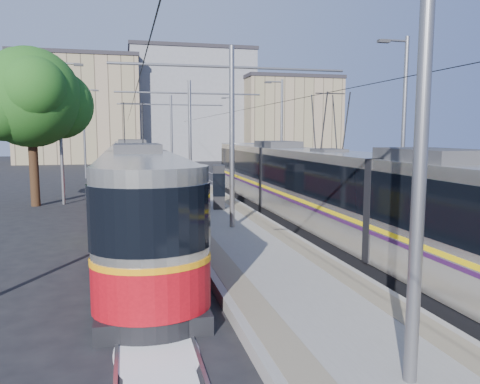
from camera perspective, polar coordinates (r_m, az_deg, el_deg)
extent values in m
plane|color=black|center=(11.35, 8.32, -13.51)|extent=(160.00, 160.00, 0.00)
cube|color=gray|center=(27.39, -5.16, -0.94)|extent=(4.00, 50.00, 0.30)
cube|color=gray|center=(27.19, -8.19, -0.71)|extent=(0.70, 50.00, 0.01)
cube|color=gray|center=(27.62, -2.19, -0.52)|extent=(0.70, 50.00, 0.01)
cube|color=gray|center=(27.11, -14.22, -1.50)|extent=(0.07, 70.00, 0.03)
cube|color=gray|center=(27.13, -11.19, -1.41)|extent=(0.07, 70.00, 0.03)
cube|color=gray|center=(27.98, 0.68, -1.02)|extent=(0.07, 70.00, 0.03)
cube|color=gray|center=(28.37, 3.49, -0.92)|extent=(0.07, 70.00, 0.03)
cube|color=black|center=(24.86, -12.61, -1.79)|extent=(2.30, 31.72, 0.40)
cube|color=beige|center=(24.66, -12.71, 2.00)|extent=(2.40, 30.12, 2.90)
cube|color=black|center=(24.63, -12.74, 3.16)|extent=(2.43, 30.12, 1.30)
cube|color=orange|center=(24.70, -12.69, 1.08)|extent=(2.43, 30.12, 0.12)
cube|color=#A70913|center=(24.76, -12.65, -0.08)|extent=(2.42, 30.12, 1.10)
cube|color=#2D2D30|center=(24.58, -12.81, 5.72)|extent=(1.68, 3.00, 0.30)
cube|color=black|center=(18.80, 10.56, -4.60)|extent=(2.30, 30.88, 0.40)
cube|color=beige|center=(18.54, 10.68, 0.40)|extent=(2.40, 29.28, 2.90)
cube|color=black|center=(18.49, 10.71, 1.94)|extent=(2.43, 29.28, 1.30)
cube|color=yellow|center=(18.59, 10.65, -0.82)|extent=(2.43, 29.28, 0.12)
cube|color=#361343|center=(18.61, 10.64, -1.28)|extent=(2.43, 29.28, 0.10)
cube|color=#2D2D30|center=(18.43, 10.79, 5.35)|extent=(1.68, 3.00, 0.30)
cylinder|color=slate|center=(7.09, 21.18, 5.16)|extent=(0.20, 0.20, 7.00)
cylinder|color=slate|center=(18.27, -0.99, 6.56)|extent=(0.20, 0.20, 7.00)
cylinder|color=slate|center=(18.44, -1.01, 14.98)|extent=(9.20, 0.10, 0.10)
cylinder|color=slate|center=(30.09, -6.11, 6.75)|extent=(0.20, 0.20, 7.00)
cylinder|color=slate|center=(30.20, -6.18, 11.88)|extent=(9.20, 0.10, 0.10)
cylinder|color=slate|center=(42.01, -8.34, 6.82)|extent=(0.20, 0.20, 7.00)
cylinder|color=slate|center=(42.09, -8.41, 10.49)|extent=(9.20, 0.10, 0.10)
cylinder|color=black|center=(26.86, -13.03, 10.30)|extent=(0.02, 70.00, 0.02)
cylinder|color=black|center=(27.93, 2.15, 10.35)|extent=(0.02, 70.00, 0.02)
cylinder|color=slate|center=(28.03, -21.03, 6.70)|extent=(0.18, 0.18, 8.00)
cube|color=#2D2D30|center=(28.17, -19.09, 14.44)|extent=(0.50, 0.22, 0.12)
cylinder|color=slate|center=(43.95, -18.45, 6.80)|extent=(0.18, 0.18, 8.00)
cube|color=#2D2D30|center=(44.04, -17.19, 11.73)|extent=(0.50, 0.22, 0.12)
cylinder|color=slate|center=(21.24, 19.29, 6.78)|extent=(0.18, 0.18, 8.00)
cube|color=#2D2D30|center=(21.00, 17.10, 17.16)|extent=(0.50, 0.22, 0.12)
cylinder|color=slate|center=(35.74, 5.09, 7.14)|extent=(0.18, 0.18, 8.00)
cube|color=#2D2D30|center=(35.60, 3.44, 13.20)|extent=(0.50, 0.22, 0.12)
cylinder|color=slate|center=(51.14, -0.77, 7.16)|extent=(0.18, 0.18, 8.00)
cube|color=#2D2D30|center=(51.04, -2.00, 11.37)|extent=(0.50, 0.22, 0.12)
cube|color=black|center=(23.11, -2.61, 0.63)|extent=(0.71, 1.01, 2.14)
cube|color=black|center=(23.09, -2.61, 0.98)|extent=(0.75, 1.05, 1.12)
cylinder|color=#382314|center=(28.04, -23.79, 2.03)|extent=(0.49, 0.49, 3.57)
sphere|color=#1C4513|center=(28.02, -24.22, 10.47)|extent=(5.35, 5.35, 5.35)
sphere|color=#1C4513|center=(28.68, -21.20, 9.85)|extent=(3.79, 3.79, 3.79)
cube|color=gray|center=(70.13, -18.92, 9.24)|extent=(16.00, 12.00, 14.03)
cube|color=#262328|center=(70.82, -19.17, 15.12)|extent=(16.32, 12.24, 0.50)
cube|color=gray|center=(74.61, -6.15, 10.20)|extent=(18.00, 14.00, 16.04)
cube|color=#262328|center=(75.51, -6.24, 16.48)|extent=(18.36, 14.28, 0.50)
cube|color=gray|center=(71.98, 5.77, 8.64)|extent=(14.00, 10.00, 11.83)
cube|color=#262328|center=(72.41, 5.84, 13.53)|extent=(14.28, 10.20, 0.50)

